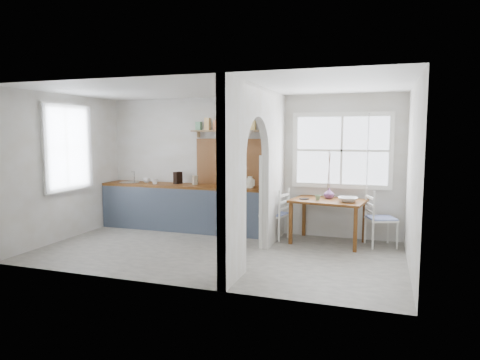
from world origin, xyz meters
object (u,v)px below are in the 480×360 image
(chair_left, at_px, (274,214))
(dining_table, at_px, (328,222))
(chair_right, at_px, (381,218))
(vase, at_px, (329,193))
(kettle, at_px, (250,182))

(chair_left, bearing_deg, dining_table, 101.72)
(dining_table, bearing_deg, chair_right, 14.05)
(dining_table, xyz_separation_m, chair_left, (-0.96, 0.01, 0.08))
(dining_table, bearing_deg, vase, 101.53)
(kettle, relative_size, vase, 1.12)
(chair_right, xyz_separation_m, vase, (-0.89, 0.07, 0.37))
(dining_table, bearing_deg, chair_left, -171.44)
(chair_left, distance_m, kettle, 0.74)
(vase, bearing_deg, kettle, -178.87)
(chair_left, distance_m, chair_right, 1.84)
(dining_table, distance_m, kettle, 1.58)
(dining_table, height_order, chair_right, chair_right)
(dining_table, xyz_separation_m, vase, (-0.01, 0.14, 0.47))
(dining_table, distance_m, vase, 0.50)
(chair_left, bearing_deg, kettle, -90.11)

